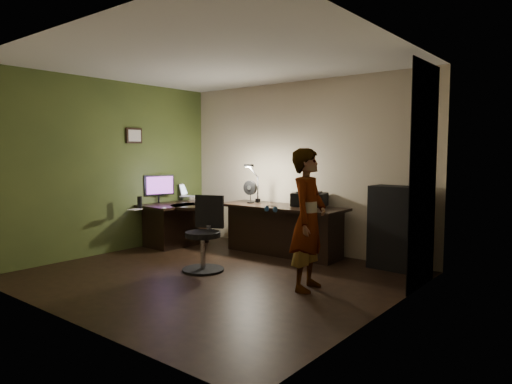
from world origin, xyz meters
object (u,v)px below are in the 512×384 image
Objects in this scene: desk_right at (281,230)px; office_chair at (203,234)px; cabinet at (399,228)px; person at (308,219)px; desk_left at (178,224)px; monitor at (159,193)px.

desk_right is 1.46m from office_chair.
cabinet is 1.61m from person.
person is (3.07, -0.76, 0.46)m from desk_left.
monitor is 2.10m from office_chair.
office_chair is 1.57m from person.
office_chair is at bearing -101.09° from desk_right.
person is (-0.48, -1.51, 0.25)m from cabinet.
desk_right is 1.80× the size of cabinet.
desk_left is 0.76× the size of person.
cabinet reaches higher than monitor.
desk_right is 3.73× the size of monitor.
desk_left is 3.64m from cabinet.
desk_left is 2.26× the size of monitor.
monitor reaches higher than desk_right.
office_chair is (-2.01, -1.69, -0.07)m from cabinet.
desk_right is 2.04× the size of office_chair.
office_chair is (-0.26, -1.43, 0.12)m from desk_right.
desk_right is 1.79m from cabinet.
desk_right is (1.80, 0.49, 0.02)m from desk_left.
person is (3.42, -0.64, -0.06)m from monitor.
office_chair is (1.54, -0.94, 0.14)m from desk_left.
desk_right is at bearing 34.07° from person.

